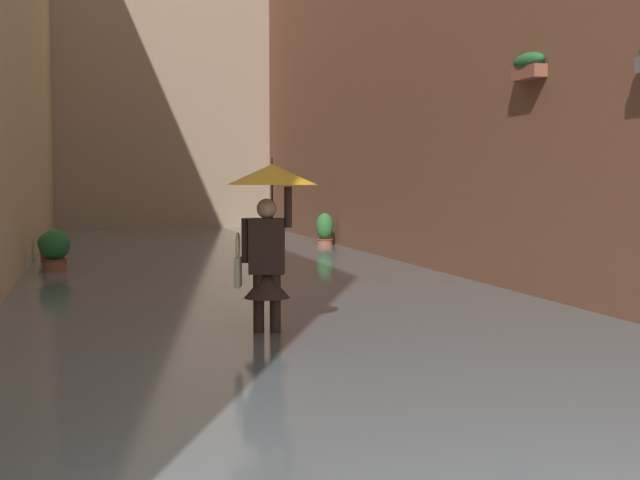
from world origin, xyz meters
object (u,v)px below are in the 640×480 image
potted_plant_far_right (54,252)px  potted_plant_near_left (325,232)px  person_wading (269,218)px  potted_plant_mid_right (50,247)px

potted_plant_far_right → potted_plant_near_left: bearing=-142.4°
person_wading → potted_plant_mid_right: bearing=-74.9°
potted_plant_far_right → potted_plant_mid_right: potted_plant_far_right is taller
person_wading → potted_plant_far_right: bearing=-71.3°
potted_plant_mid_right → person_wading: bearing=105.1°
person_wading → potted_plant_mid_right: 10.32m
potted_plant_far_right → potted_plant_mid_right: bearing=-86.0°
potted_plant_far_right → potted_plant_near_left: 8.02m
potted_plant_near_left → potted_plant_mid_right: bearing=19.7°
person_wading → potted_plant_mid_right: (2.68, -9.92, -1.01)m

